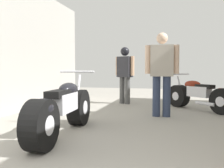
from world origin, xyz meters
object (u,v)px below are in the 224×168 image
motorcycle_black_naked (200,96)px  mechanic_in_blue (162,69)px  motorcycle_maroon_cruiser (62,110)px  mechanic_with_helmet (125,70)px

motorcycle_black_naked → mechanic_in_blue: mechanic_in_blue is taller
mechanic_in_blue → motorcycle_maroon_cruiser: bearing=-125.3°
motorcycle_maroon_cruiser → mechanic_with_helmet: (0.23, 3.59, 0.58)m
motorcycle_black_naked → mechanic_with_helmet: mechanic_with_helmet is taller
motorcycle_maroon_cruiser → mechanic_with_helmet: size_ratio=1.27×
motorcycle_maroon_cruiser → mechanic_in_blue: (1.34, 1.89, 0.59)m
motorcycle_black_naked → mechanic_in_blue: bearing=-131.0°
motorcycle_black_naked → mechanic_with_helmet: (-1.96, 0.71, 0.61)m
motorcycle_maroon_cruiser → motorcycle_black_naked: 3.62m
motorcycle_maroon_cruiser → mechanic_in_blue: bearing=54.7°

